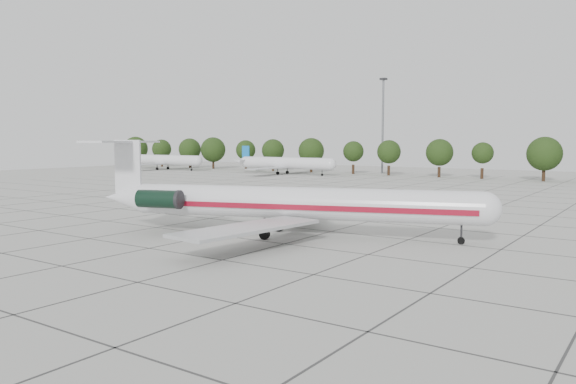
% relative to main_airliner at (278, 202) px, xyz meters
% --- Properties ---
extents(ground, '(260.00, 260.00, 0.00)m').
position_rel_main_airliner_xyz_m(ground, '(-5.07, 4.84, -3.15)').
color(ground, '#ADACA5').
rests_on(ground, ground).
extents(apron_joints, '(170.00, 170.00, 0.02)m').
position_rel_main_airliner_xyz_m(apron_joints, '(-5.07, 19.84, -3.14)').
color(apron_joints, '#383838').
rests_on(apron_joints, ground).
extents(main_airliner, '(37.11, 28.28, 8.92)m').
position_rel_main_airliner_xyz_m(main_airliner, '(0.00, 0.00, 0.00)').
color(main_airliner, silver).
rests_on(main_airliner, ground).
extents(bg_airliner_a, '(28.24, 27.20, 7.40)m').
position_rel_main_airliner_xyz_m(bg_airliner_a, '(-97.89, 76.68, -0.24)').
color(bg_airliner_a, silver).
rests_on(bg_airliner_a, ground).
extents(bg_airliner_b, '(28.24, 27.20, 7.40)m').
position_rel_main_airliner_xyz_m(bg_airliner_b, '(-54.24, 78.44, -0.24)').
color(bg_airliner_b, silver).
rests_on(bg_airliner_b, ground).
extents(tree_line, '(249.86, 8.44, 10.22)m').
position_rel_main_airliner_xyz_m(tree_line, '(-16.75, 89.84, 2.83)').
color(tree_line, '#332114').
rests_on(tree_line, ground).
extents(floodlight_mast, '(1.60, 1.60, 25.45)m').
position_rel_main_airliner_xyz_m(floodlight_mast, '(-35.07, 96.84, 11.13)').
color(floodlight_mast, slate).
rests_on(floodlight_mast, ground).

